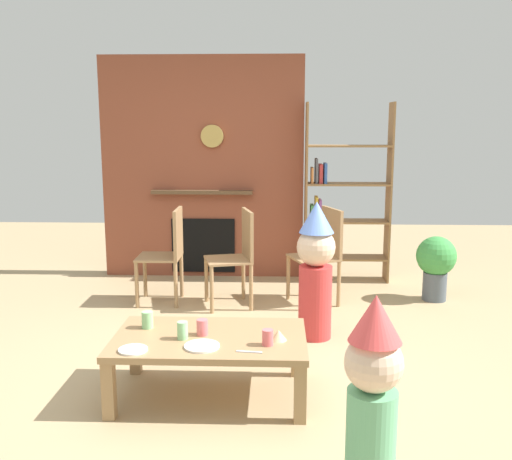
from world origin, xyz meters
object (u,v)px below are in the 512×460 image
(paper_plate_front, at_px, (202,346))
(child_in_pink, at_px, (316,267))
(coffee_table, at_px, (210,344))
(dining_chair_middle, at_px, (238,252))
(potted_plant_tall, at_px, (436,262))
(dining_chair_right, at_px, (323,250))
(paper_cup_near_right, at_px, (147,320))
(child_with_cone_hat, at_px, (373,392))
(paper_cup_far_left, at_px, (268,337))
(dining_chair_left, at_px, (169,250))
(paper_plate_rear, at_px, (133,350))
(bookshelf, at_px, (341,198))
(paper_cup_near_left, at_px, (202,327))
(paper_cup_center, at_px, (183,330))
(birthday_cake_slice, at_px, (279,335))

(paper_plate_front, height_order, child_in_pink, child_in_pink)
(coffee_table, distance_m, dining_chair_middle, 1.83)
(dining_chair_middle, xyz_separation_m, potted_plant_tall, (1.88, 0.23, -0.14))
(potted_plant_tall, bearing_deg, dining_chair_right, -174.58)
(paper_cup_near_right, relative_size, child_with_cone_hat, 0.11)
(paper_cup_far_left, distance_m, dining_chair_left, 2.25)
(paper_plate_front, relative_size, paper_plate_rear, 1.24)
(paper_cup_near_right, relative_size, paper_plate_rear, 0.65)
(bookshelf, bearing_deg, child_with_cone_hat, -93.95)
(paper_cup_near_left, height_order, paper_cup_near_right, paper_cup_near_right)
(paper_cup_far_left, distance_m, potted_plant_tall, 2.70)
(paper_cup_center, bearing_deg, paper_cup_near_right, 144.30)
(paper_cup_near_right, height_order, birthday_cake_slice, paper_cup_near_right)
(child_in_pink, bearing_deg, coffee_table, 0.00)
(paper_cup_near_right, bearing_deg, paper_plate_rear, -90.03)
(paper_plate_rear, height_order, child_with_cone_hat, child_with_cone_hat)
(bookshelf, relative_size, coffee_table, 1.61)
(birthday_cake_slice, relative_size, dining_chair_middle, 0.11)
(dining_chair_middle, relative_size, dining_chair_right, 1.00)
(dining_chair_left, bearing_deg, coffee_table, 106.78)
(bookshelf, height_order, paper_plate_front, bookshelf)
(paper_cup_center, height_order, potted_plant_tall, potted_plant_tall)
(paper_cup_center, xyz_separation_m, paper_plate_front, (0.13, -0.12, -0.05))
(dining_chair_right, bearing_deg, paper_plate_rear, 39.58)
(dining_chair_right, bearing_deg, paper_plate_front, 47.15)
(child_in_pink, bearing_deg, bookshelf, -157.41)
(paper_cup_far_left, bearing_deg, paper_plate_rear, -171.55)
(birthday_cake_slice, height_order, child_with_cone_hat, child_with_cone_hat)
(bookshelf, xyz_separation_m, dining_chair_right, (-0.25, -0.81, -0.39))
(child_with_cone_hat, xyz_separation_m, dining_chair_right, (0.00, 2.89, 0.01))
(birthday_cake_slice, relative_size, dining_chair_left, 0.11)
(bookshelf, xyz_separation_m, paper_cup_near_left, (-1.14, -2.74, -0.46))
(paper_cup_near_left, bearing_deg, paper_cup_center, -146.54)
(paper_plate_rear, bearing_deg, birthday_cake_slice, 13.34)
(bookshelf, height_order, child_in_pink, bookshelf)
(coffee_table, bearing_deg, paper_cup_near_left, 157.09)
(child_with_cone_hat, bearing_deg, paper_cup_center, 6.58)
(paper_cup_center, relative_size, dining_chair_middle, 0.12)
(child_with_cone_hat, height_order, child_in_pink, child_in_pink)
(bookshelf, relative_size, birthday_cake_slice, 19.00)
(paper_cup_near_right, bearing_deg, potted_plant_tall, 39.39)
(paper_cup_near_right, bearing_deg, birthday_cake_slice, -12.10)
(paper_cup_center, height_order, birthday_cake_slice, paper_cup_center)
(paper_cup_near_right, height_order, paper_cup_far_left, paper_cup_near_right)
(bookshelf, xyz_separation_m, paper_cup_far_left, (-0.73, -2.89, -0.46))
(coffee_table, height_order, dining_chair_middle, dining_chair_middle)
(paper_cup_near_left, distance_m, child_in_pink, 1.27)
(coffee_table, bearing_deg, paper_cup_far_left, -20.15)
(paper_cup_far_left, height_order, paper_plate_front, paper_cup_far_left)
(coffee_table, height_order, paper_cup_center, paper_cup_center)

